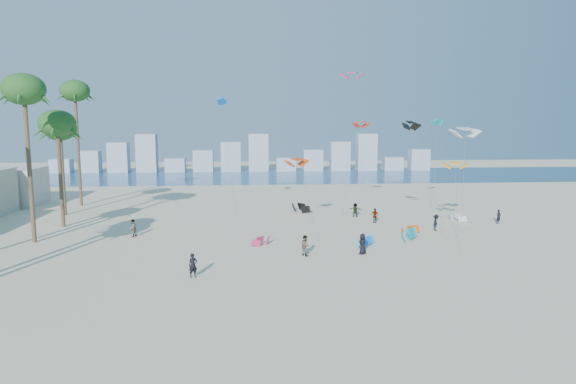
{
  "coord_description": "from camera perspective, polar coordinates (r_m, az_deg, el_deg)",
  "views": [
    {
      "loc": [
        -0.67,
        -31.56,
        11.26
      ],
      "look_at": [
        3.0,
        16.0,
        4.5
      ],
      "focal_mm": 31.28,
      "sensor_mm": 36.0,
      "label": 1
    }
  ],
  "objects": [
    {
      "name": "ocean",
      "position": [
        104.18,
        -4.02,
        1.84
      ],
      "size": [
        220.0,
        220.0,
        0.0
      ],
      "primitive_type": "plane",
      "color": "navy",
      "rests_on": "ground"
    },
    {
      "name": "kitesurfer_near",
      "position": [
        37.34,
        -10.75,
        -8.21
      ],
      "size": [
        0.77,
        0.66,
        1.78
      ],
      "primitive_type": "imported",
      "rotation": [
        0.0,
        0.0,
        0.43
      ],
      "color": "black",
      "rests_on": "ground"
    },
    {
      "name": "flying_kites",
      "position": [
        55.25,
        8.74,
        8.07
      ],
      "size": [
        27.85,
        22.34,
        17.53
      ],
      "color": "#E5470C",
      "rests_on": "ground"
    },
    {
      "name": "ground",
      "position": [
        33.52,
        -3.07,
        -11.58
      ],
      "size": [
        220.0,
        220.0,
        0.0
      ],
      "primitive_type": "plane",
      "color": "beige",
      "rests_on": "ground"
    },
    {
      "name": "grounded_kites",
      "position": [
        53.13,
        9.2,
        -3.77
      ],
      "size": [
        24.92,
        20.72,
        1.01
      ],
      "color": "#D9306B",
      "rests_on": "ground"
    },
    {
      "name": "kitesurfers_far",
      "position": [
        52.72,
        6.69,
        -3.39
      ],
      "size": [
        39.77,
        17.73,
        1.78
      ],
      "color": "black",
      "rests_on": "ground"
    },
    {
      "name": "kitesurfer_mid",
      "position": [
        42.48,
        1.94,
        -6.09
      ],
      "size": [
        1.04,
        1.08,
        1.76
      ],
      "primitive_type": "imported",
      "rotation": [
        0.0,
        0.0,
        2.21
      ],
      "color": "gray",
      "rests_on": "ground"
    },
    {
      "name": "palm_row",
      "position": [
        52.39,
        -29.04,
        7.8
      ],
      "size": [
        7.54,
        44.8,
        16.62
      ],
      "color": "brown",
      "rests_on": "ground"
    },
    {
      "name": "distant_skyline",
      "position": [
        113.86,
        -4.67,
        3.92
      ],
      "size": [
        85.0,
        3.0,
        8.4
      ],
      "color": "#9EADBF",
      "rests_on": "ground"
    }
  ]
}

